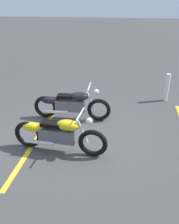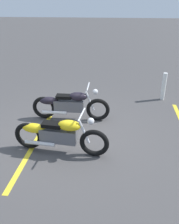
{
  "view_description": "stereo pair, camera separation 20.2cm",
  "coord_description": "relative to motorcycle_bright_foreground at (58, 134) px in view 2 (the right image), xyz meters",
  "views": [
    {
      "loc": [
        1.18,
        -5.44,
        3.38
      ],
      "look_at": [
        0.57,
        0.0,
        0.65
      ],
      "focal_mm": 39.33,
      "sensor_mm": 36.0,
      "label": 1
    },
    {
      "loc": [
        0.98,
        -5.46,
        3.38
      ],
      "look_at": [
        0.57,
        0.0,
        0.65
      ],
      "focal_mm": 39.33,
      "sensor_mm": 36.0,
      "label": 2
    }
  ],
  "objects": [
    {
      "name": "parking_stripe_near",
      "position": [
        -0.66,
        0.15,
        -0.46
      ],
      "size": [
        0.27,
        3.2,
        0.01
      ],
      "primitive_type": "cube",
      "rotation": [
        0.0,
        0.0,
        1.52
      ],
      "color": "yellow",
      "rests_on": "ground"
    },
    {
      "name": "ground_plane",
      "position": [
        0.08,
        0.8,
        -0.46
      ],
      "size": [
        60.0,
        60.0,
        0.0
      ],
      "primitive_type": "plane",
      "color": "#474444"
    },
    {
      "name": "motorcycle_dark_foreground",
      "position": [
        0.0,
        1.61,
        0.0
      ],
      "size": [
        2.23,
        0.62,
        1.04
      ],
      "rotation": [
        0.0,
        0.0,
        -0.02
      ],
      "color": "black",
      "rests_on": "ground"
    },
    {
      "name": "bollard_post",
      "position": [
        2.98,
        3.27,
        0.01
      ],
      "size": [
        0.14,
        0.14,
        0.94
      ],
      "primitive_type": "cylinder",
      "color": "white",
      "rests_on": "ground"
    },
    {
      "name": "motorcycle_bright_foreground",
      "position": [
        0.0,
        0.0,
        0.0
      ],
      "size": [
        2.23,
        0.62,
        1.04
      ],
      "rotation": [
        0.0,
        0.0,
        -0.12
      ],
      "color": "black",
      "rests_on": "ground"
    }
  ]
}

